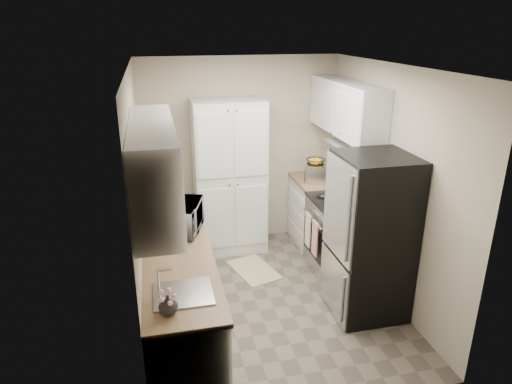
# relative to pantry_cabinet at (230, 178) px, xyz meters

# --- Properties ---
(ground) EXTENTS (3.20, 3.20, 0.00)m
(ground) POSITION_rel_pantry_cabinet_xyz_m (0.20, -1.32, -1.00)
(ground) COLOR #665B4C
(ground) RESTS_ON ground
(room_shell) EXTENTS (2.64, 3.24, 2.52)m
(room_shell) POSITION_rel_pantry_cabinet_xyz_m (0.18, -1.32, 0.63)
(room_shell) COLOR #B9AA96
(room_shell) RESTS_ON ground
(pantry_cabinet) EXTENTS (0.90, 0.55, 2.00)m
(pantry_cabinet) POSITION_rel_pantry_cabinet_xyz_m (0.00, 0.00, 0.00)
(pantry_cabinet) COLOR silver
(pantry_cabinet) RESTS_ON ground
(base_cabinet_left) EXTENTS (0.60, 2.30, 0.88)m
(base_cabinet_left) POSITION_rel_pantry_cabinet_xyz_m (-0.79, -1.75, -0.56)
(base_cabinet_left) COLOR silver
(base_cabinet_left) RESTS_ON ground
(countertop_left) EXTENTS (0.63, 2.33, 0.04)m
(countertop_left) POSITION_rel_pantry_cabinet_xyz_m (-0.79, -1.75, -0.10)
(countertop_left) COLOR #846647
(countertop_left) RESTS_ON base_cabinet_left
(base_cabinet_right) EXTENTS (0.60, 0.80, 0.88)m
(base_cabinet_right) POSITION_rel_pantry_cabinet_xyz_m (1.19, -0.12, -0.56)
(base_cabinet_right) COLOR silver
(base_cabinet_right) RESTS_ON ground
(countertop_right) EXTENTS (0.63, 0.83, 0.04)m
(countertop_right) POSITION_rel_pantry_cabinet_xyz_m (1.19, -0.12, -0.10)
(countertop_right) COLOR #846647
(countertop_right) RESTS_ON base_cabinet_right
(electric_range) EXTENTS (0.71, 0.78, 1.13)m
(electric_range) POSITION_rel_pantry_cabinet_xyz_m (1.17, -0.93, -0.52)
(electric_range) COLOR #B7B7BC
(electric_range) RESTS_ON ground
(refrigerator) EXTENTS (0.70, 0.72, 1.70)m
(refrigerator) POSITION_rel_pantry_cabinet_xyz_m (1.14, -1.73, -0.15)
(refrigerator) COLOR #B7B7BC
(refrigerator) RESTS_ON ground
(microwave) EXTENTS (0.50, 0.61, 0.29)m
(microwave) POSITION_rel_pantry_cabinet_xyz_m (-0.71, -1.30, 0.07)
(microwave) COLOR silver
(microwave) RESTS_ON countertop_left
(wine_bottle) EXTENTS (0.06, 0.06, 0.26)m
(wine_bottle) POSITION_rel_pantry_cabinet_xyz_m (-0.94, -0.83, 0.05)
(wine_bottle) COLOR black
(wine_bottle) RESTS_ON countertop_left
(flower_vase) EXTENTS (0.15, 0.15, 0.14)m
(flower_vase) POSITION_rel_pantry_cabinet_xyz_m (-0.91, -2.68, -0.01)
(flower_vase) COLOR silver
(flower_vase) RESTS_ON countertop_left
(cutting_board) EXTENTS (0.04, 0.26, 0.33)m
(cutting_board) POSITION_rel_pantry_cabinet_xyz_m (-0.64, -0.62, 0.08)
(cutting_board) COLOR #3C9141
(cutting_board) RESTS_ON countertop_left
(toaster_oven) EXTENTS (0.44, 0.48, 0.23)m
(toaster_oven) POSITION_rel_pantry_cabinet_xyz_m (1.15, -0.13, 0.03)
(toaster_oven) COLOR silver
(toaster_oven) RESTS_ON countertop_right
(fruit_basket) EXTENTS (0.32, 0.32, 0.10)m
(fruit_basket) POSITION_rel_pantry_cabinet_xyz_m (1.12, -0.12, 0.20)
(fruit_basket) COLOR yellow
(fruit_basket) RESTS_ON toaster_oven
(kitchen_mat) EXTENTS (0.61, 0.78, 0.01)m
(kitchen_mat) POSITION_rel_pantry_cabinet_xyz_m (0.17, -0.68, -0.99)
(kitchen_mat) COLOR #C7BB87
(kitchen_mat) RESTS_ON ground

